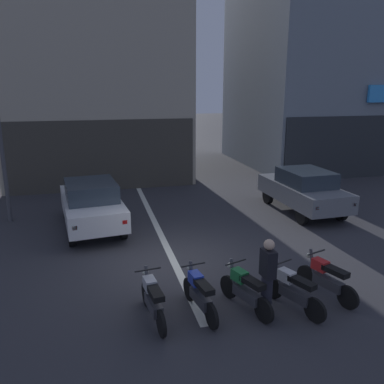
# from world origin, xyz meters

# --- Properties ---
(ground_plane) EXTENTS (120.00, 120.00, 0.00)m
(ground_plane) POSITION_xyz_m (0.00, 0.00, 0.00)
(ground_plane) COLOR #333338
(lane_centre_line) EXTENTS (0.20, 18.00, 0.01)m
(lane_centre_line) POSITION_xyz_m (0.00, 6.00, 0.00)
(lane_centre_line) COLOR silver
(lane_centre_line) RESTS_ON ground
(building_mid_block) EXTENTS (8.77, 8.06, 13.61)m
(building_mid_block) POSITION_xyz_m (-1.57, 12.38, 6.79)
(building_mid_block) COLOR #B2A893
(building_mid_block) RESTS_ON ground
(building_far_right) EXTENTS (8.49, 9.30, 12.33)m
(building_far_right) POSITION_xyz_m (11.26, 12.38, 6.15)
(building_far_right) COLOR gray
(building_far_right) RESTS_ON ground
(car_white_crossing_near) EXTENTS (2.22, 4.27, 1.64)m
(car_white_crossing_near) POSITION_xyz_m (-2.11, 3.28, 0.89)
(car_white_crossing_near) COLOR black
(car_white_crossing_near) RESTS_ON ground
(car_grey_parked_kerbside) EXTENTS (1.87, 4.15, 1.64)m
(car_grey_parked_kerbside) POSITION_xyz_m (5.65, 3.22, 0.89)
(car_grey_parked_kerbside) COLOR black
(car_grey_parked_kerbside) RESTS_ON ground
(car_red_down_street) EXTENTS (2.30, 4.30, 1.64)m
(car_red_down_street) POSITION_xyz_m (1.50, 12.85, 0.89)
(car_red_down_street) COLOR black
(car_red_down_street) RESTS_ON ground
(motorcycle_silver_row_leftmost) EXTENTS (0.55, 1.67, 0.98)m
(motorcycle_silver_row_leftmost) POSITION_xyz_m (-0.96, -2.48, 0.46)
(motorcycle_silver_row_leftmost) COLOR black
(motorcycle_silver_row_leftmost) RESTS_ON ground
(motorcycle_blue_row_left_mid) EXTENTS (0.55, 1.66, 0.98)m
(motorcycle_blue_row_left_mid) POSITION_xyz_m (0.02, -2.48, 0.46)
(motorcycle_blue_row_left_mid) COLOR black
(motorcycle_blue_row_left_mid) RESTS_ON ground
(motorcycle_green_row_centre) EXTENTS (0.68, 1.61, 0.98)m
(motorcycle_green_row_centre) POSITION_xyz_m (1.00, -2.57, 0.46)
(motorcycle_green_row_centre) COLOR black
(motorcycle_green_row_centre) RESTS_ON ground
(motorcycle_white_row_right_mid) EXTENTS (0.72, 1.58, 0.98)m
(motorcycle_white_row_right_mid) POSITION_xyz_m (1.97, -2.83, 0.46)
(motorcycle_white_row_right_mid) COLOR black
(motorcycle_white_row_right_mid) RESTS_ON ground
(motorcycle_red_row_rightmost) EXTENTS (0.66, 1.61, 0.98)m
(motorcycle_red_row_rightmost) POSITION_xyz_m (2.95, -2.54, 0.46)
(motorcycle_red_row_rightmost) COLOR black
(motorcycle_red_row_rightmost) RESTS_ON ground
(person_by_motorcycles) EXTENTS (0.24, 0.37, 1.67)m
(person_by_motorcycles) POSITION_xyz_m (1.35, -2.87, 0.86)
(person_by_motorcycles) COLOR #23232D
(person_by_motorcycles) RESTS_ON ground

